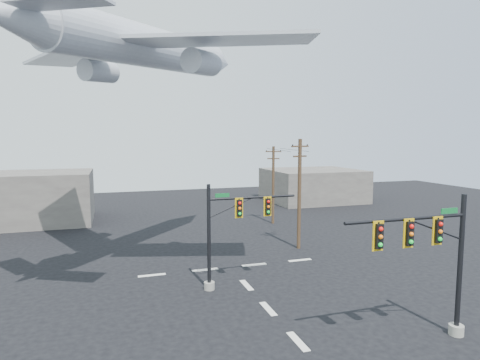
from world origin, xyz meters
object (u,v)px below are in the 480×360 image
object	(u,v)px
signal_mast_near	(434,260)
airliner	(149,48)
signal_mast_far	(228,233)
utility_pole_a	(299,192)
utility_pole_b	(273,183)

from	to	relation	value
signal_mast_near	airliner	bearing A→B (deg)	129.31
signal_mast_far	utility_pole_a	size ratio (longest dim) A/B	0.71
utility_pole_a	signal_mast_far	bearing A→B (deg)	-157.04
signal_mast_near	utility_pole_a	xyz separation A→B (m)	(1.16, 17.22, 1.08)
signal_mast_near	utility_pole_a	bearing A→B (deg)	86.16
signal_mast_near	utility_pole_b	xyz separation A→B (m)	(3.00, 27.86, 0.62)
signal_mast_far	utility_pole_a	world-z (taller)	utility_pole_a
signal_mast_near	utility_pole_b	bearing A→B (deg)	83.85
utility_pole_b	airliner	size ratio (longest dim) A/B	0.41
utility_pole_a	airliner	distance (m)	17.51
signal_mast_near	signal_mast_far	xyz separation A→B (m)	(-7.63, 9.89, -0.36)
signal_mast_far	airliner	bearing A→B (deg)	132.48
signal_mast_far	airliner	xyz separation A→B (m)	(-4.43, 4.84, 12.65)
signal_mast_far	utility_pole_a	bearing A→B (deg)	39.83
utility_pole_b	signal_mast_far	bearing A→B (deg)	-101.62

